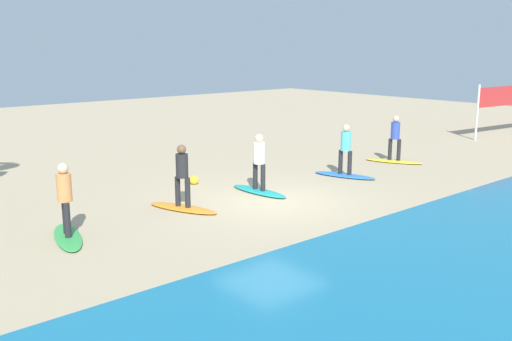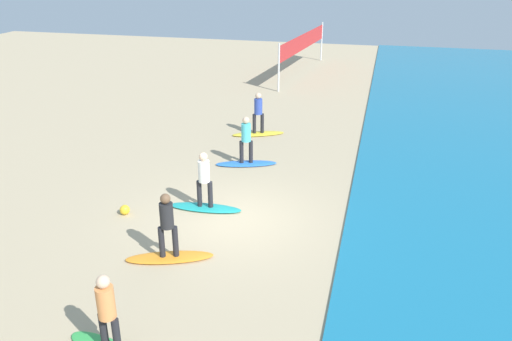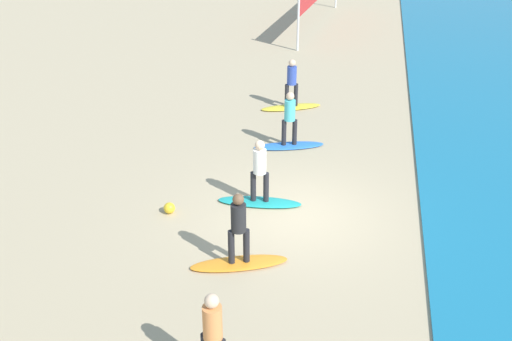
{
  "view_description": "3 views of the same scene",
  "coord_description": "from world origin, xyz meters",
  "px_view_note": "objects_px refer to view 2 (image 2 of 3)",
  "views": [
    {
      "loc": [
        10.31,
        11.3,
        4.23
      ],
      "look_at": [
        0.46,
        -0.08,
        0.94
      ],
      "focal_mm": 40.41,
      "sensor_mm": 36.0,
      "label": 1
    },
    {
      "loc": [
        12.0,
        3.67,
        6.81
      ],
      "look_at": [
        -1.2,
        0.34,
        1.02
      ],
      "focal_mm": 36.24,
      "sensor_mm": 36.0,
      "label": 2
    },
    {
      "loc": [
        13.17,
        1.45,
        7.91
      ],
      "look_at": [
        -0.42,
        -1.05,
        0.93
      ],
      "focal_mm": 44.48,
      "sensor_mm": 36.0,
      "label": 3
    }
  ],
  "objects_px": {
    "surfer_yellow": "(258,110)",
    "surfboard_yellow": "(258,134)",
    "surfer_teal": "(204,176)",
    "surfboard_orange": "(170,257)",
    "surfboard_blue": "(246,164)",
    "surfer_green": "(107,309)",
    "surfboard_teal": "(205,208)",
    "surfer_orange": "(167,221)",
    "beach_ball": "(125,210)",
    "surfer_blue": "(246,136)",
    "volleyball_net": "(303,44)"
  },
  "relations": [
    {
      "from": "surfer_yellow",
      "to": "surfboard_yellow",
      "type": "bearing_deg",
      "value": 0.0
    },
    {
      "from": "surfer_teal",
      "to": "surfboard_yellow",
      "type": "bearing_deg",
      "value": -179.2
    },
    {
      "from": "surfer_teal",
      "to": "surfboard_orange",
      "type": "height_order",
      "value": "surfer_teal"
    },
    {
      "from": "surfboard_blue",
      "to": "surfer_green",
      "type": "distance_m",
      "value": 9.47
    },
    {
      "from": "surfboard_teal",
      "to": "surfer_teal",
      "type": "xyz_separation_m",
      "value": [
        0.0,
        0.0,
        0.99
      ]
    },
    {
      "from": "surfer_teal",
      "to": "surfer_orange",
      "type": "xyz_separation_m",
      "value": [
        2.68,
        0.03,
        0.0
      ]
    },
    {
      "from": "surfboard_teal",
      "to": "surfboard_orange",
      "type": "distance_m",
      "value": 2.68
    },
    {
      "from": "surfer_yellow",
      "to": "beach_ball",
      "type": "height_order",
      "value": "surfer_yellow"
    },
    {
      "from": "surfboard_yellow",
      "to": "surfer_green",
      "type": "height_order",
      "value": "surfer_green"
    },
    {
      "from": "surfer_teal",
      "to": "surfer_green",
      "type": "height_order",
      "value": "same"
    },
    {
      "from": "surfer_blue",
      "to": "volleyball_net",
      "type": "height_order",
      "value": "volleyball_net"
    },
    {
      "from": "surfboard_blue",
      "to": "volleyball_net",
      "type": "height_order",
      "value": "volleyball_net"
    },
    {
      "from": "surfboard_teal",
      "to": "surfboard_orange",
      "type": "bearing_deg",
      "value": -92.39
    },
    {
      "from": "surfer_blue",
      "to": "surfboard_teal",
      "type": "height_order",
      "value": "surfer_blue"
    },
    {
      "from": "surfboard_teal",
      "to": "surfboard_blue",
      "type": "bearing_deg",
      "value": 82.54
    },
    {
      "from": "surfer_yellow",
      "to": "surfer_teal",
      "type": "xyz_separation_m",
      "value": [
        6.67,
        0.09,
        0.0
      ]
    },
    {
      "from": "surfboard_teal",
      "to": "surfer_yellow",
      "type": "bearing_deg",
      "value": 87.7
    },
    {
      "from": "surfer_green",
      "to": "volleyball_net",
      "type": "relative_size",
      "value": 0.18
    },
    {
      "from": "surfboard_teal",
      "to": "surfer_orange",
      "type": "bearing_deg",
      "value": -92.39
    },
    {
      "from": "surfer_blue",
      "to": "surfer_orange",
      "type": "distance_m",
      "value": 6.18
    },
    {
      "from": "surfer_blue",
      "to": "surfer_orange",
      "type": "xyz_separation_m",
      "value": [
        6.18,
        -0.23,
        0.0
      ]
    },
    {
      "from": "surfer_blue",
      "to": "surfer_teal",
      "type": "xyz_separation_m",
      "value": [
        3.5,
        -0.27,
        0.0
      ]
    },
    {
      "from": "surfer_yellow",
      "to": "volleyball_net",
      "type": "xyz_separation_m",
      "value": [
        -11.51,
        -0.13,
        0.75
      ]
    },
    {
      "from": "surfboard_teal",
      "to": "beach_ball",
      "type": "bearing_deg",
      "value": -160.86
    },
    {
      "from": "surfer_yellow",
      "to": "surfer_green",
      "type": "height_order",
      "value": "same"
    },
    {
      "from": "surfboard_teal",
      "to": "surfer_orange",
      "type": "xyz_separation_m",
      "value": [
        2.68,
        0.03,
        0.99
      ]
    },
    {
      "from": "surfer_green",
      "to": "volleyball_net",
      "type": "bearing_deg",
      "value": -178.8
    },
    {
      "from": "surfboard_yellow",
      "to": "surfer_teal",
      "type": "distance_m",
      "value": 6.74
    },
    {
      "from": "surfboard_yellow",
      "to": "surfer_orange",
      "type": "height_order",
      "value": "surfer_orange"
    },
    {
      "from": "surfboard_teal",
      "to": "surfer_green",
      "type": "relative_size",
      "value": 1.28
    },
    {
      "from": "surfer_blue",
      "to": "surfer_yellow",
      "type": "bearing_deg",
      "value": -173.53
    },
    {
      "from": "surfer_yellow",
      "to": "volleyball_net",
      "type": "bearing_deg",
      "value": -179.38
    },
    {
      "from": "volleyball_net",
      "to": "surfboard_yellow",
      "type": "bearing_deg",
      "value": 0.62
    },
    {
      "from": "surfer_yellow",
      "to": "surfboard_blue",
      "type": "height_order",
      "value": "surfer_yellow"
    },
    {
      "from": "surfboard_teal",
      "to": "surfer_teal",
      "type": "relative_size",
      "value": 1.28
    },
    {
      "from": "surfer_blue",
      "to": "surfboard_orange",
      "type": "height_order",
      "value": "surfer_blue"
    },
    {
      "from": "surfer_orange",
      "to": "surfer_blue",
      "type": "bearing_deg",
      "value": 177.84
    },
    {
      "from": "surfer_teal",
      "to": "volleyball_net",
      "type": "relative_size",
      "value": 0.18
    },
    {
      "from": "surfer_blue",
      "to": "surfboard_orange",
      "type": "distance_m",
      "value": 6.26
    },
    {
      "from": "surfboard_orange",
      "to": "surfer_orange",
      "type": "relative_size",
      "value": 1.28
    },
    {
      "from": "surfboard_yellow",
      "to": "volleyball_net",
      "type": "distance_m",
      "value": 11.64
    },
    {
      "from": "surfer_yellow",
      "to": "surfer_teal",
      "type": "bearing_deg",
      "value": 0.8
    },
    {
      "from": "surfboard_yellow",
      "to": "surfer_green",
      "type": "bearing_deg",
      "value": -111.91
    },
    {
      "from": "surfboard_blue",
      "to": "volleyball_net",
      "type": "bearing_deg",
      "value": 73.97
    },
    {
      "from": "surfboard_yellow",
      "to": "surfer_yellow",
      "type": "distance_m",
      "value": 0.99
    },
    {
      "from": "surfer_teal",
      "to": "surfboard_orange",
      "type": "bearing_deg",
      "value": 0.71
    },
    {
      "from": "surfboard_blue",
      "to": "surfer_green",
      "type": "bearing_deg",
      "value": -107.8
    },
    {
      "from": "surfboard_teal",
      "to": "surfer_green",
      "type": "height_order",
      "value": "surfer_green"
    },
    {
      "from": "surfboard_teal",
      "to": "surfer_orange",
      "type": "height_order",
      "value": "surfer_orange"
    },
    {
      "from": "surfboard_orange",
      "to": "surfer_green",
      "type": "distance_m",
      "value": 3.4
    }
  ]
}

